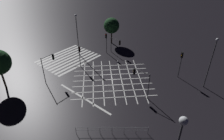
% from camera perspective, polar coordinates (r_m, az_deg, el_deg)
% --- Properties ---
extents(ground_plane, '(200.00, 200.00, 0.00)m').
position_cam_1_polar(ground_plane, '(32.23, 0.00, -2.73)').
color(ground_plane, black).
extents(road_markings, '(15.33, 22.50, 0.01)m').
position_cam_1_polar(road_markings, '(36.23, -8.58, 1.08)').
color(road_markings, silver).
rests_on(road_markings, ground_plane).
extents(traffic_light_median_north, '(0.36, 2.73, 4.06)m').
position_cam_1_polar(traffic_light_median_north, '(27.65, 8.14, -2.02)').
color(traffic_light_median_north, '#424244').
rests_on(traffic_light_median_north, ground_plane).
extents(traffic_light_nw_main, '(0.39, 0.36, 4.56)m').
position_cam_1_polar(traffic_light_nw_main, '(32.95, 19.13, 2.78)').
color(traffic_light_nw_main, '#424244').
rests_on(traffic_light_nw_main, ground_plane).
extents(traffic_light_sw_cross, '(0.36, 2.50, 3.22)m').
position_cam_1_polar(traffic_light_sw_cross, '(39.21, 1.25, 7.76)').
color(traffic_light_sw_cross, '#424244').
rests_on(traffic_light_sw_cross, ground_plane).
extents(traffic_light_sw_main, '(0.39, 0.36, 4.19)m').
position_cam_1_polar(traffic_light_sw_main, '(39.23, -1.69, 8.77)').
color(traffic_light_sw_main, '#424244').
rests_on(traffic_light_sw_main, ground_plane).
extents(traffic_light_se_main, '(2.31, 0.36, 4.47)m').
position_cam_1_polar(traffic_light_se_main, '(31.83, -17.66, 2.06)').
color(traffic_light_se_main, '#424244').
rests_on(traffic_light_se_main, ground_plane).
extents(traffic_light_median_south, '(0.36, 0.39, 3.99)m').
position_cam_1_polar(traffic_light_median_south, '(34.73, -9.25, 4.97)').
color(traffic_light_median_south, '#424244').
rests_on(traffic_light_median_south, ground_plane).
extents(street_lamp_east, '(0.41, 0.41, 8.04)m').
position_cam_1_polar(street_lamp_east, '(38.28, -9.97, 11.13)').
color(street_lamp_east, '#424244').
rests_on(street_lamp_east, ground_plane).
extents(street_lamp_west, '(0.40, 0.40, 7.94)m').
position_cam_1_polar(street_lamp_west, '(31.25, 26.64, 3.11)').
color(street_lamp_west, '#424244').
rests_on(street_lamp_west, ground_plane).
extents(street_lamp_far, '(0.63, 0.63, 8.44)m').
position_cam_1_polar(street_lamp_far, '(15.86, 18.71, -17.58)').
color(street_lamp_far, '#424244').
rests_on(street_lamp_far, ground_plane).
extents(street_tree_near, '(3.34, 3.34, 5.67)m').
position_cam_1_polar(street_tree_near, '(43.61, -0.14, 12.55)').
color(street_tree_near, '#38281C').
rests_on(street_tree_near, ground_plane).
extents(pedestrian_railing, '(5.33, 6.27, 1.05)m').
position_cam_1_polar(pedestrian_railing, '(23.40, 0.00, -16.70)').
color(pedestrian_railing, gray).
rests_on(pedestrian_railing, ground_plane).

